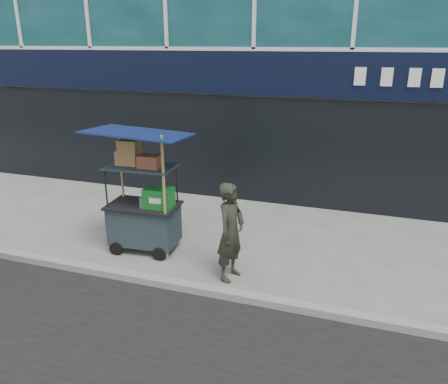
% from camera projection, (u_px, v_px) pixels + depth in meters
% --- Properties ---
extents(ground, '(80.00, 80.00, 0.00)m').
position_uv_depth(ground, '(186.00, 282.00, 6.80)').
color(ground, slate).
rests_on(ground, ground).
extents(curb, '(80.00, 0.18, 0.12)m').
position_uv_depth(curb, '(180.00, 285.00, 6.60)').
color(curb, gray).
rests_on(curb, ground).
extents(vendor_cart, '(1.71, 1.25, 2.21)m').
position_uv_depth(vendor_cart, '(144.00, 209.00, 7.64)').
color(vendor_cart, black).
rests_on(vendor_cart, ground).
extents(vendor_man, '(0.49, 0.64, 1.58)m').
position_uv_depth(vendor_man, '(231.00, 232.00, 6.69)').
color(vendor_man, '#26281D').
rests_on(vendor_man, ground).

